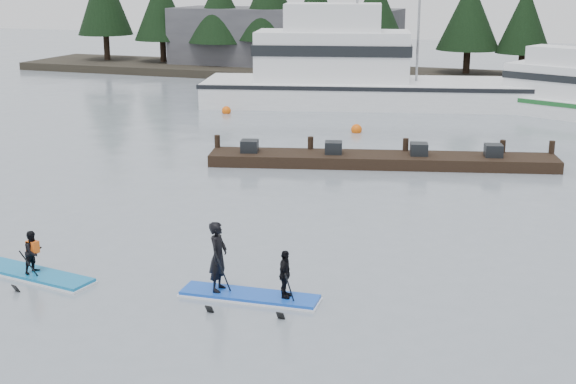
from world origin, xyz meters
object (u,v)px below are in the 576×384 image
(fishing_boat_large, at_px, (362,90))
(paddleboard_solo, at_px, (34,264))
(paddleboard_duo, at_px, (243,273))
(floating_dock, at_px, (382,160))

(fishing_boat_large, relative_size, paddleboard_solo, 5.93)
(fishing_boat_large, relative_size, paddleboard_duo, 6.01)
(paddleboard_solo, bearing_deg, paddleboard_duo, 14.36)
(floating_dock, distance_m, paddleboard_duo, 14.80)
(floating_dock, height_order, paddleboard_solo, paddleboard_solo)
(floating_dock, xyz_separation_m, paddleboard_duo, (0.07, -14.79, 0.40))
(paddleboard_solo, bearing_deg, fishing_boat_large, 97.04)
(fishing_boat_large, height_order, paddleboard_solo, fishing_boat_large)
(floating_dock, relative_size, paddleboard_duo, 4.10)
(fishing_boat_large, bearing_deg, paddleboard_solo, -105.63)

